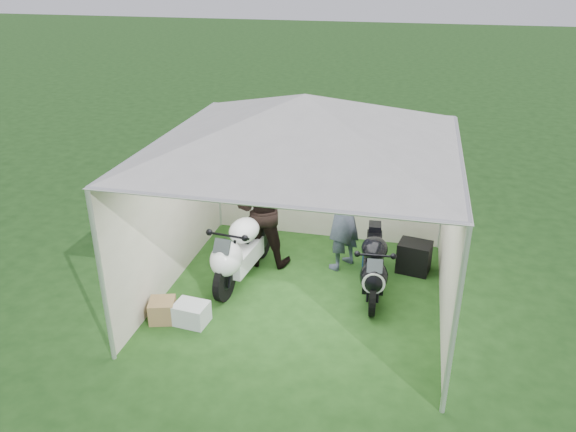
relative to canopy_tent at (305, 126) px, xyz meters
name	(u,v)px	position (x,y,z in m)	size (l,w,h in m)	color
ground	(302,294)	(0.00, -0.03, -2.58)	(80.00, 80.00, 0.00)	#1C4315
canopy_tent	(305,126)	(0.00, 0.00, 0.00)	(5.66, 5.66, 3.00)	silver
motorcycle_white	(241,248)	(-1.01, 0.16, -2.03)	(0.59, 2.00, 0.99)	black
motorcycle_black	(374,265)	(1.01, 0.21, -2.09)	(0.49, 1.77, 0.87)	black
paddock_stand	(373,260)	(0.94, 1.01, -2.45)	(0.33, 0.20, 0.25)	blue
person_dark_jacket	(262,209)	(-0.84, 0.79, -1.62)	(0.92, 0.72, 1.90)	black
person_blue_jacket	(344,213)	(0.45, 0.93, -1.63)	(0.69, 0.45, 1.88)	slate
equipment_box	(414,257)	(1.59, 1.04, -2.33)	(0.50, 0.40, 0.50)	black
crate_0	(191,313)	(-1.34, -1.09, -2.43)	(0.45, 0.35, 0.30)	silver
crate_1	(162,310)	(-1.75, -1.12, -2.42)	(0.34, 0.34, 0.31)	olive
crate_2	(194,317)	(-1.30, -1.10, -2.47)	(0.29, 0.24, 0.22)	silver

